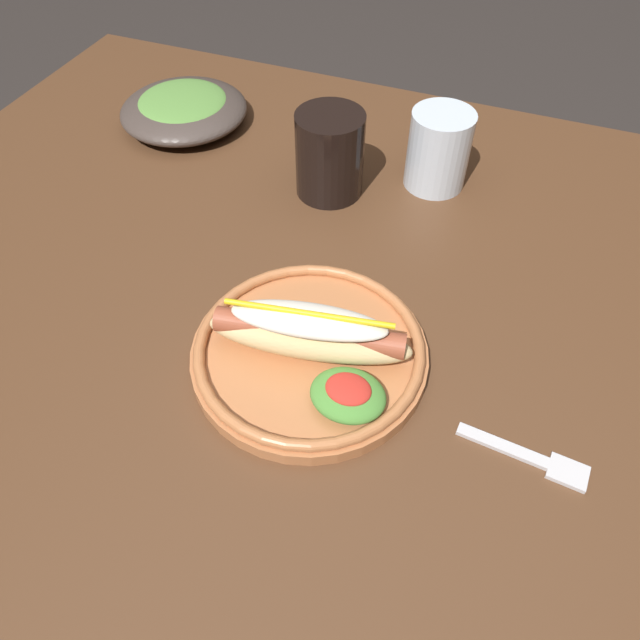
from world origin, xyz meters
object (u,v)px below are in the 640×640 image
Objects in this scene: soda_cup at (330,155)px; side_bowl at (184,108)px; water_cup at (439,150)px; hot_dog_plate at (311,349)px; fork at (533,458)px.

soda_cup is 0.58× the size of side_bowl.
side_bowl is (-0.39, 0.01, -0.03)m from water_cup.
hot_dog_plate is 0.35m from water_cup.
water_cup is at bearing 27.70° from soda_cup.
hot_dog_plate is at bearing -45.61° from side_bowl.
hot_dog_plate reaches higher than side_bowl.
hot_dog_plate is 0.50m from side_bowl.
hot_dog_plate reaches higher than fork.
fork is 0.42m from water_cup.
water_cup reaches higher than hot_dog_plate.
water_cup is (0.13, 0.07, -0.00)m from soda_cup.
hot_dog_plate is 2.19× the size of soda_cup.
side_bowl is (-0.58, 0.39, 0.02)m from fork.
hot_dog_plate is 1.28× the size of side_bowl.
water_cup is 0.39m from side_bowl.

